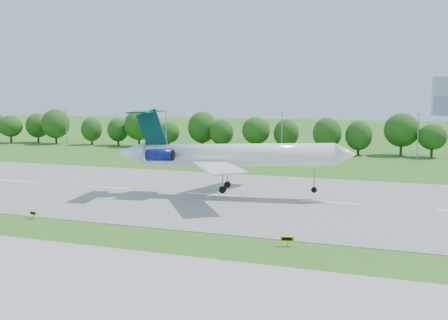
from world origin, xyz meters
The scene contains 10 objects.
ground centered at (0.00, 0.00, 0.00)m, with size 600.00×600.00×0.00m, color #2C671B.
runway centered at (0.00, 25.00, 0.04)m, with size 400.00×45.00×0.08m, color gray.
taxiway centered at (0.00, -18.00, 0.04)m, with size 400.00×23.00×0.08m, color #ADADA8.
tree_line centered at (0.00, 92.00, 6.19)m, with size 288.40×8.40×10.40m.
light_poles centered at (-2.50, 82.00, 6.34)m, with size 175.90×0.25×12.19m.
airliner centered at (-17.17, 24.70, 7.13)m, with size 39.83×28.77×13.56m.
taxi_sign_left centered at (-37.34, 1.91, 0.73)m, with size 1.41×0.52×1.00m.
taxi_sign_centre centered at (-1.84, 0.50, 0.83)m, with size 1.61×0.54×1.13m.
service_vehicle_a centered at (-30.63, 83.02, 0.57)m, with size 1.20×3.44×1.13m, color silver.
service_vehicle_b centered at (-27.37, 77.10, 0.58)m, with size 1.37×3.40×1.16m, color silver.
Camera 1 is at (8.72, -52.88, 16.73)m, focal length 40.00 mm.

